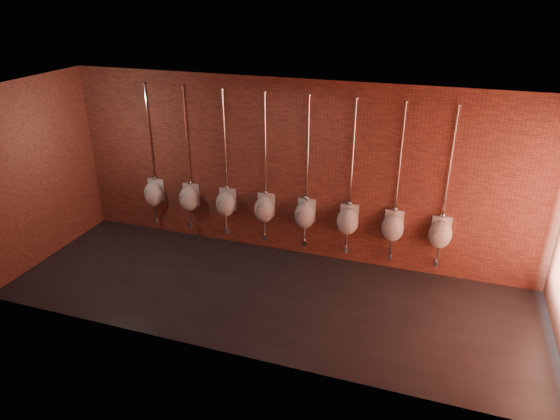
{
  "coord_description": "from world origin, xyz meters",
  "views": [
    {
      "loc": [
        2.36,
        -6.38,
        4.6
      ],
      "look_at": [
        -0.09,
        0.9,
        1.1
      ],
      "focal_mm": 32.0,
      "sensor_mm": 36.0,
      "label": 1
    }
  ],
  "objects": [
    {
      "name": "urinal_2",
      "position": [
        -1.32,
        1.37,
        0.86
      ],
      "size": [
        0.41,
        0.37,
        2.72
      ],
      "color": "silver",
      "rests_on": "ground"
    },
    {
      "name": "urinal_1",
      "position": [
        -2.09,
        1.37,
        0.86
      ],
      "size": [
        0.41,
        0.37,
        2.72
      ],
      "color": "silver",
      "rests_on": "ground"
    },
    {
      "name": "urinal_6",
      "position": [
        1.76,
        1.37,
        0.86
      ],
      "size": [
        0.41,
        0.37,
        2.72
      ],
      "color": "silver",
      "rests_on": "ground"
    },
    {
      "name": "urinal_3",
      "position": [
        -0.55,
        1.37,
        0.86
      ],
      "size": [
        0.41,
        0.37,
        2.72
      ],
      "color": "silver",
      "rests_on": "ground"
    },
    {
      "name": "urinal_5",
      "position": [
        0.99,
        1.37,
        0.86
      ],
      "size": [
        0.41,
        0.37,
        2.72
      ],
      "color": "silver",
      "rests_on": "ground"
    },
    {
      "name": "urinal_4",
      "position": [
        0.22,
        1.37,
        0.86
      ],
      "size": [
        0.41,
        0.37,
        2.72
      ],
      "color": "silver",
      "rests_on": "ground"
    },
    {
      "name": "urinal_7",
      "position": [
        2.53,
        1.37,
        0.86
      ],
      "size": [
        0.41,
        0.37,
        2.72
      ],
      "color": "silver",
      "rests_on": "ground"
    },
    {
      "name": "urinal_0",
      "position": [
        -2.86,
        1.37,
        0.86
      ],
      "size": [
        0.41,
        0.37,
        2.72
      ],
      "color": "silver",
      "rests_on": "ground"
    },
    {
      "name": "room_shell",
      "position": [
        0.0,
        0.0,
        2.01
      ],
      "size": [
        8.54,
        3.04,
        3.22
      ],
      "color": "black",
      "rests_on": "ground"
    },
    {
      "name": "ground",
      "position": [
        0.0,
        0.0,
        0.0
      ],
      "size": [
        8.5,
        8.5,
        0.0
      ],
      "primitive_type": "plane",
      "color": "black",
      "rests_on": "ground"
    }
  ]
}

